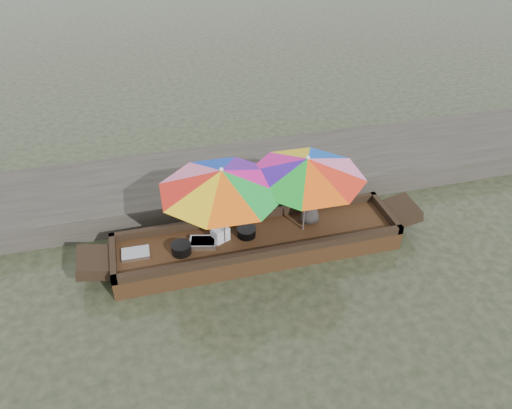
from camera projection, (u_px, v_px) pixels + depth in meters
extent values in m
plane|color=black|center=(257.00, 252.00, 9.19)|extent=(80.00, 80.00, 0.00)
cube|color=#2D2B26|center=(231.00, 178.00, 10.78)|extent=(22.00, 2.20, 0.50)
cube|color=#311E0E|center=(257.00, 244.00, 9.09)|extent=(5.16, 1.20, 0.35)
cylinder|color=black|center=(181.00, 249.00, 8.59)|extent=(0.35, 0.35, 0.18)
cube|color=silver|center=(203.00, 243.00, 8.79)|extent=(0.53, 0.43, 0.09)
cube|color=silver|center=(136.00, 253.00, 8.58)|extent=(0.48, 0.34, 0.06)
cylinder|color=black|center=(247.00, 232.00, 8.97)|extent=(0.33, 0.33, 0.16)
cube|color=silver|center=(220.00, 234.00, 8.85)|extent=(0.35, 0.31, 0.26)
imported|color=#2D2927|center=(310.00, 200.00, 9.06)|extent=(0.52, 0.36, 1.00)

